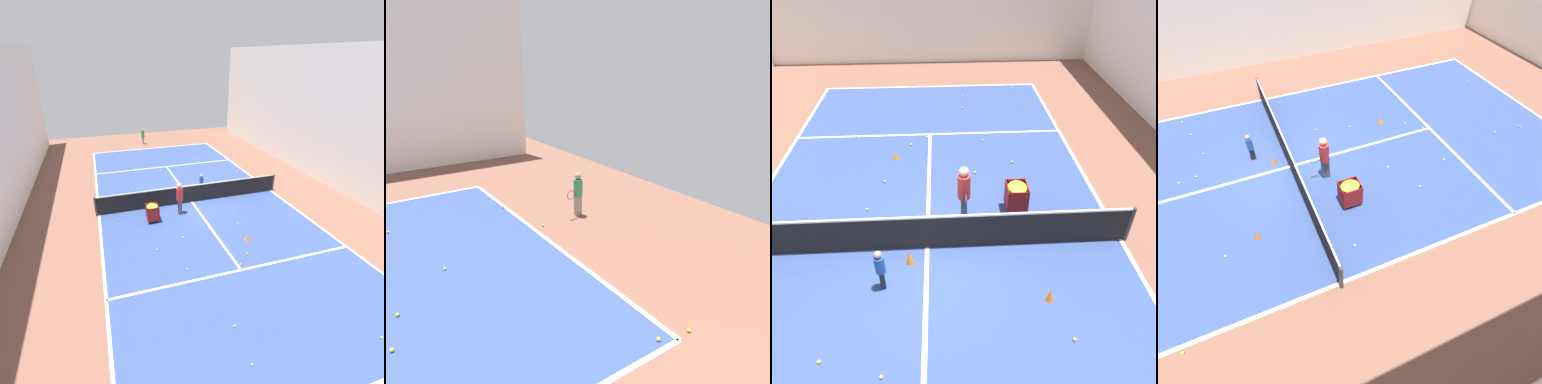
{
  "view_description": "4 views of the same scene",
  "coord_description": "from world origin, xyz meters",
  "views": [
    {
      "loc": [
        4.41,
        13.62,
        7.2
      ],
      "look_at": [
        0.0,
        0.0,
        0.6
      ],
      "focal_mm": 28.0,
      "sensor_mm": 36.0,
      "label": 1
    },
    {
      "loc": [
        -8.03,
        -6.4,
        4.42
      ],
      "look_at": [
        0.58,
        -12.2,
        0.73
      ],
      "focal_mm": 35.0,
      "sensor_mm": 36.0,
      "label": 2
    },
    {
      "loc": [
        0.5,
        -6.52,
        6.49
      ],
      "look_at": [
        0.95,
        1.01,
        0.9
      ],
      "focal_mm": 35.0,
      "sensor_mm": 36.0,
      "label": 3
    },
    {
      "loc": [
        8.03,
        -1.11,
        7.36
      ],
      "look_at": [
        2.37,
        1.31,
        0.49
      ],
      "focal_mm": 28.0,
      "sensor_mm": 36.0,
      "label": 4
    }
  ],
  "objects": [
    {
      "name": "tennis_ball_15",
      "position": [
        1.43,
        3.18,
        0.04
      ],
      "size": [
        0.07,
        0.07,
        0.07
      ],
      "primitive_type": "sphere",
      "color": "yellow",
      "rests_on": "ground"
    },
    {
      "name": "tennis_ball_28",
      "position": [
        -0.38,
        -7.99,
        0.04
      ],
      "size": [
        0.07,
        0.07,
        0.07
      ],
      "primitive_type": "sphere",
      "color": "yellow",
      "rests_on": "ground"
    },
    {
      "name": "tennis_ball_25",
      "position": [
        -4.75,
        -10.91,
        0.04
      ],
      "size": [
        0.07,
        0.07,
        0.07
      ],
      "primitive_type": "sphere",
      "color": "yellow",
      "rests_on": "ground"
    },
    {
      "name": "tennis_ball_21",
      "position": [
        -0.74,
        -3.14,
        0.04
      ],
      "size": [
        0.07,
        0.07,
        0.07
      ],
      "primitive_type": "sphere",
      "color": "yellow",
      "rests_on": "ground"
    },
    {
      "name": "court_playing_area",
      "position": [
        0.0,
        0.0,
        0.0
      ],
      "size": [
        9.59,
        21.25,
        0.0
      ],
      "color": "navy",
      "rests_on": "ground"
    },
    {
      "name": "tennis_ball_12",
      "position": [
        -1.89,
        -2.79,
        0.04
      ],
      "size": [
        0.07,
        0.07,
        0.07
      ],
      "primitive_type": "sphere",
      "color": "yellow",
      "rests_on": "ground"
    },
    {
      "name": "tennis_ball_10",
      "position": [
        1.17,
        -5.75,
        0.04
      ],
      "size": [
        0.07,
        0.07,
        0.07
      ],
      "primitive_type": "sphere",
      "color": "yellow",
      "rests_on": "ground"
    },
    {
      "name": "player_near_baseline",
      "position": [
        0.57,
        -12.19,
        0.76
      ],
      "size": [
        0.3,
        0.59,
        1.32
      ],
      "rotation": [
        0.0,
        0.0,
        1.69
      ],
      "color": "gray",
      "rests_on": "ground"
    },
    {
      "name": "tennis_ball_30",
      "position": [
        4.66,
        -6.31,
        0.04
      ],
      "size": [
        0.07,
        0.07,
        0.07
      ],
      "primitive_type": "sphere",
      "color": "yellow",
      "rests_on": "ground"
    },
    {
      "name": "tennis_ball_22",
      "position": [
        -1.32,
        2.85,
        0.04
      ],
      "size": [
        0.07,
        0.07,
        0.07
      ],
      "primitive_type": "sphere",
      "color": "yellow",
      "rests_on": "ground"
    },
    {
      "name": "ball_cart",
      "position": [
        2.37,
        1.31,
        0.6
      ],
      "size": [
        0.55,
        0.63,
        0.84
      ],
      "color": "maroon",
      "rests_on": "ground"
    },
    {
      "name": "tennis_ball_32",
      "position": [
        1.31,
        8.06,
        0.04
      ],
      "size": [
        0.07,
        0.07,
        0.07
      ],
      "primitive_type": "sphere",
      "color": "yellow",
      "rests_on": "ground"
    },
    {
      "name": "tennis_ball_16",
      "position": [
        -4.61,
        -10.32,
        0.04
      ],
      "size": [
        0.07,
        0.07,
        0.07
      ],
      "primitive_type": "sphere",
      "color": "yellow",
      "rests_on": "ground"
    },
    {
      "name": "tennis_ball_27",
      "position": [
        -2.67,
        5.82,
        0.04
      ],
      "size": [
        0.07,
        0.07,
        0.07
      ],
      "primitive_type": "sphere",
      "color": "yellow",
      "rests_on": "ground"
    },
    {
      "name": "tennis_ball_31",
      "position": [
        -0.11,
        5.58,
        0.04
      ],
      "size": [
        0.07,
        0.07,
        0.07
      ],
      "primitive_type": "sphere",
      "color": "yellow",
      "rests_on": "ground"
    },
    {
      "name": "tennis_ball_24",
      "position": [
        -3.3,
        -3.15,
        0.04
      ],
      "size": [
        0.07,
        0.07,
        0.07
      ],
      "primitive_type": "sphere",
      "color": "yellow",
      "rests_on": "ground"
    },
    {
      "name": "child_midcourt",
      "position": [
        -0.92,
        -1.12,
        0.61
      ],
      "size": [
        0.25,
        0.25,
        1.06
      ],
      "rotation": [
        0.0,
        0.0,
        1.76
      ],
      "color": "black",
      "rests_on": "ground"
    },
    {
      "name": "tennis_ball_7",
      "position": [
        2.84,
        -2.64,
        0.04
      ],
      "size": [
        0.07,
        0.07,
        0.07
      ],
      "primitive_type": "sphere",
      "color": "yellow",
      "rests_on": "ground"
    },
    {
      "name": "tennis_ball_5",
      "position": [
        2.68,
        3.71,
        0.04
      ],
      "size": [
        0.07,
        0.07,
        0.07
      ],
      "primitive_type": "sphere",
      "color": "yellow",
      "rests_on": "ground"
    },
    {
      "name": "hall_enclosure_left",
      "position": [
        -8.51,
        0.0,
        3.88
      ],
      "size": [
        0.15,
        28.82,
        7.76
      ],
      "color": "silver",
      "rests_on": "ground"
    },
    {
      "name": "tennis_net",
      "position": [
        0.0,
        0.0,
        0.51
      ],
      "size": [
        9.89,
        0.1,
        0.99
      ],
      "color": "#2D2D33",
      "rests_on": "ground"
    },
    {
      "name": "training_cone_2",
      "position": [
        -1.1,
        4.16,
        0.14
      ],
      "size": [
        0.21,
        0.21,
        0.27
      ],
      "primitive_type": "cone",
      "color": "orange",
      "rests_on": "ground"
    },
    {
      "name": "tennis_ball_33",
      "position": [
        2.33,
        -10.55,
        0.04
      ],
      "size": [
        0.07,
        0.07,
        0.07
      ],
      "primitive_type": "sphere",
      "color": "yellow",
      "rests_on": "ground"
    },
    {
      "name": "tennis_ball_19",
      "position": [
        -4.82,
        2.04,
        0.04
      ],
      "size": [
        0.07,
        0.07,
        0.07
      ],
      "primitive_type": "sphere",
      "color": "yellow",
      "rests_on": "ground"
    },
    {
      "name": "tennis_ball_0",
      "position": [
        3.92,
        0.79,
        0.04
      ],
      "size": [
        0.07,
        0.07,
        0.07
      ],
      "primitive_type": "sphere",
      "color": "yellow",
      "rests_on": "ground"
    },
    {
      "name": "line_service_far",
      "position": [
        0.0,
        5.84,
        0.01
      ],
      "size": [
        9.59,
        0.1,
        0.0
      ],
      "primitive_type": "cube",
      "color": "white",
      "rests_on": "ground"
    },
    {
      "name": "training_cone_0",
      "position": [
        2.58,
        -1.69,
        0.16
      ],
      "size": [
        0.16,
        0.16,
        0.32
      ],
      "primitive_type": "cone",
      "color": "orange",
      "rests_on": "ground"
    },
    {
      "name": "tennis_ball_6",
      "position": [
        4.45,
        -6.21,
        0.04
      ],
      "size": [
        0.07,
        0.07,
        0.07
      ],
      "primitive_type": "sphere",
      "color": "yellow",
      "rests_on": "ground"
    },
    {
      "name": "tennis_ball_11",
      "position": [
        -2.41,
        -6.6,
        0.04
      ],
      "size": [
        0.07,
        0.07,
        0.07
      ],
      "primitive_type": "sphere",
      "color": "yellow",
      "rests_on": "ground"
    },
    {
      "name": "tennis_ball_1",
      "position": [
        -0.65,
        -3.69,
        0.04
      ],
      "size": [
        0.07,
        0.07,
        0.07
      ],
      "primitive_type": "sphere",
      "color": "yellow",
      "rests_on": "ground"
    },
    {
      "name": "ground_plane",
      "position": [
        0.0,
        0.0,
        0.0
      ],
      "size": [
        32.52,
        32.52,
        0.0
      ],
      "primitive_type": "plane",
      "color": "brown"
    },
    {
      "name": "line_baseline_near",
      "position": [
        0.0,
        -10.62,
        0.01
      ],
      "size": [
        9.59,
        0.1,
        0.0
      ],
      "primitive_type": "cube",
      "color": "white",
      "rests_on": "ground"
    },
    {
      "name": "coach_at_net",
      "position": [
        0.96,
        1.0,
        0.94
      ],
      "size": [
        0.35,
        0.66,
        1.63
      ],
      "rotation": [
        0.0,
        0.0,
        -1.64
      ],
      "color": "#4C4C56",
      "rests_on": "ground"
    },
    {
      "name": "tennis_ball_9",
      "position": [
        -2.42,
        9.68,
        0.04
      ],
      "size": [
        0.07,
        0.07,
        0.07
      ],
      "primitive_type": "sphere",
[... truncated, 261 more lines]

